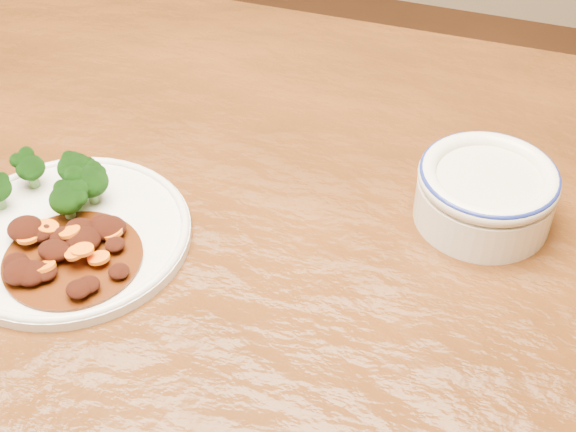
% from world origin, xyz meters
% --- Properties ---
extents(dining_table, '(1.51, 0.92, 0.75)m').
position_xyz_m(dining_table, '(0.00, 0.00, 0.67)').
color(dining_table, '#5D2E10').
rests_on(dining_table, ground).
extents(dinner_plate, '(0.24, 0.24, 0.01)m').
position_xyz_m(dinner_plate, '(-0.08, -0.07, 0.76)').
color(dinner_plate, white).
rests_on(dinner_plate, dining_table).
extents(broccoli_florets, '(0.12, 0.09, 0.04)m').
position_xyz_m(broccoli_florets, '(-0.11, -0.03, 0.78)').
color(broccoli_florets, '#60974E').
rests_on(broccoli_florets, dinner_plate).
extents(mince_stew, '(0.14, 0.13, 0.02)m').
position_xyz_m(mince_stew, '(-0.07, -0.10, 0.77)').
color(mince_stew, '#4D2008').
rests_on(mince_stew, dinner_plate).
extents(dip_bowl, '(0.14, 0.14, 0.06)m').
position_xyz_m(dip_bowl, '(0.29, 0.09, 0.78)').
color(dip_bowl, white).
rests_on(dip_bowl, dining_table).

